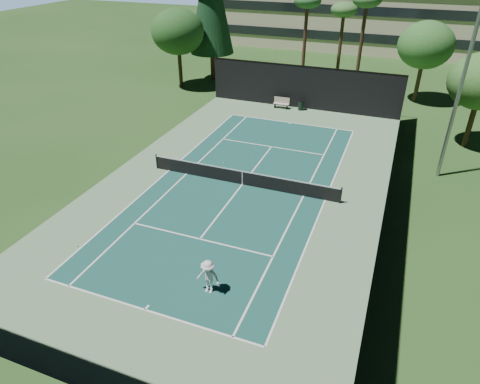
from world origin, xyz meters
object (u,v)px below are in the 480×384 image
(park_bench, at_px, (282,102))
(tennis_ball_b, at_px, (199,161))
(tennis_ball_a, at_px, (77,246))
(trash_bin, at_px, (301,105))
(player, at_px, (208,277))
(tennis_ball_c, at_px, (251,155))
(tennis_ball_d, at_px, (223,163))
(tennis_net, at_px, (242,177))

(park_bench, bearing_deg, tennis_ball_b, -99.79)
(tennis_ball_a, distance_m, tennis_ball_b, 11.46)
(park_bench, distance_m, trash_bin, 1.88)
(tennis_ball_b, bearing_deg, player, -62.29)
(tennis_ball_a, relative_size, tennis_ball_c, 1.13)
(tennis_ball_d, xyz_separation_m, trash_bin, (2.43, 13.01, 0.45))
(tennis_ball_b, distance_m, trash_bin, 14.05)
(tennis_net, distance_m, tennis_ball_a, 10.94)
(tennis_ball_d, height_order, trash_bin, trash_bin)
(player, height_order, tennis_ball_c, player)
(tennis_ball_d, bearing_deg, tennis_ball_c, 54.79)
(tennis_net, xyz_separation_m, tennis_ball_c, (-0.96, 4.46, -0.53))
(park_bench, bearing_deg, trash_bin, 3.87)
(tennis_ball_c, bearing_deg, tennis_ball_d, -125.21)
(player, distance_m, park_bench, 25.46)
(player, bearing_deg, tennis_ball_d, 112.31)
(player, height_order, tennis_ball_a, player)
(tennis_ball_b, bearing_deg, tennis_ball_d, 12.82)
(tennis_ball_c, bearing_deg, park_bench, 94.58)
(tennis_ball_a, relative_size, tennis_ball_d, 1.13)
(tennis_ball_c, bearing_deg, tennis_ball_a, -109.11)
(tennis_ball_b, relative_size, tennis_ball_c, 0.97)
(tennis_net, xyz_separation_m, park_bench, (-1.83, 15.32, -0.01))
(tennis_net, bearing_deg, tennis_ball_d, 134.51)
(player, distance_m, trash_bin, 25.37)
(tennis_ball_a, relative_size, trash_bin, 0.08)
(tennis_net, relative_size, player, 7.32)
(tennis_ball_b, distance_m, tennis_ball_d, 1.78)
(tennis_ball_d, bearing_deg, tennis_net, -45.49)
(tennis_ball_a, height_order, tennis_ball_c, tennis_ball_a)
(tennis_ball_d, bearing_deg, tennis_ball_b, -167.18)
(tennis_ball_a, height_order, tennis_ball_d, tennis_ball_a)
(tennis_net, height_order, tennis_ball_c, tennis_net)
(tennis_ball_a, distance_m, park_bench, 24.94)
(player, distance_m, tennis_ball_b, 13.44)
(tennis_ball_d, relative_size, park_bench, 0.04)
(tennis_net, height_order, player, player)
(tennis_ball_a, bearing_deg, park_bench, 81.00)
(park_bench, relative_size, trash_bin, 1.59)
(player, height_order, tennis_ball_b, player)
(tennis_ball_c, distance_m, tennis_ball_d, 2.48)
(tennis_ball_c, height_order, tennis_ball_d, same)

